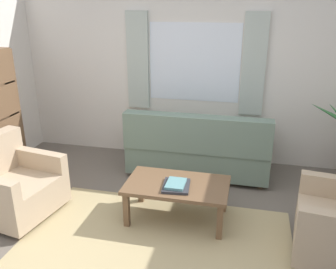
{
  "coord_description": "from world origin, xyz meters",
  "views": [
    {
      "loc": [
        0.8,
        -2.87,
        2.26
      ],
      "look_at": [
        -0.04,
        0.7,
        0.9
      ],
      "focal_mm": 38.14,
      "sensor_mm": 36.0,
      "label": 1
    }
  ],
  "objects": [
    {
      "name": "ground_plane",
      "position": [
        0.0,
        0.0,
        0.0
      ],
      "size": [
        6.24,
        6.24,
        0.0
      ],
      "primitive_type": "plane",
      "color": "#6B6056"
    },
    {
      "name": "wall_back",
      "position": [
        0.0,
        2.26,
        1.3
      ],
      "size": [
        5.32,
        0.12,
        2.6
      ],
      "primitive_type": "cube",
      "color": "silver",
      "rests_on": "ground_plane"
    },
    {
      "name": "window_with_curtains",
      "position": [
        0.0,
        2.18,
        1.45
      ],
      "size": [
        1.98,
        0.07,
        1.4
      ],
      "color": "white"
    },
    {
      "name": "area_rug",
      "position": [
        0.0,
        0.0,
        0.01
      ],
      "size": [
        2.67,
        1.66,
        0.01
      ],
      "primitive_type": "cube",
      "color": "tan",
      "rests_on": "ground_plane"
    },
    {
      "name": "couch",
      "position": [
        0.18,
        1.62,
        0.37
      ],
      "size": [
        1.9,
        0.82,
        0.92
      ],
      "rotation": [
        0.0,
        0.0,
        3.14
      ],
      "color": "slate",
      "rests_on": "ground_plane"
    },
    {
      "name": "armchair_left",
      "position": [
        -1.69,
        0.15,
        0.35
      ],
      "size": [
        0.95,
        0.96,
        0.88
      ],
      "rotation": [
        0.0,
        0.0,
        1.41
      ],
      "color": "tan",
      "rests_on": "ground_plane"
    },
    {
      "name": "coffee_table",
      "position": [
        0.12,
        0.45,
        0.38
      ],
      "size": [
        1.1,
        0.64,
        0.44
      ],
      "color": "brown",
      "rests_on": "ground_plane"
    },
    {
      "name": "book_stack_on_table",
      "position": [
        0.13,
        0.37,
        0.46
      ],
      "size": [
        0.3,
        0.35,
        0.05
      ],
      "color": "#2D2D33",
      "rests_on": "coffee_table"
    }
  ]
}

